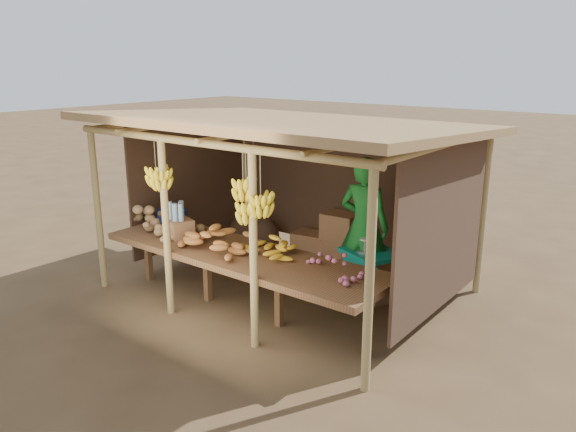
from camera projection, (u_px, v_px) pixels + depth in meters
The scene contains 13 objects.
ground at pixel (288, 289), 7.80m from camera, with size 60.00×60.00×0.00m, color brown.
stall_structure at pixel (286, 152), 7.26m from camera, with size 4.70×3.50×2.43m.
counter at pixel (241, 257), 6.87m from camera, with size 3.90×1.05×0.80m.
potato_heap at pixel (155, 217), 7.69m from camera, with size 1.14×0.68×0.37m, color olive, non-canonical shape.
sweet_potato_heap at pixel (220, 235), 6.92m from camera, with size 1.04×0.62×0.36m, color #B16B2D, non-canonical shape.
onion_heap at pixel (329, 259), 6.10m from camera, with size 0.74×0.45×0.35m, color #BE5C75, non-canonical shape.
banana_pile at pixel (267, 241), 6.74m from camera, with size 0.65×0.39×0.35m, color yellow, non-canonical shape.
tomato_basin at pixel (172, 214), 8.21m from camera, with size 0.44×0.44×0.23m.
bottle_box at pixel (179, 223), 7.42m from camera, with size 0.45×0.40×0.48m.
vendor at pixel (364, 226), 7.44m from camera, with size 0.68×0.45×1.88m, color #1B7C2A.
tarp_crate at pixel (371, 272), 7.44m from camera, with size 0.89×0.83×0.84m.
carton_stack at pixel (330, 241), 8.68m from camera, with size 1.11×0.46×0.82m.
burlap_sacks at pixel (254, 232), 9.38m from camera, with size 0.95×0.50×0.67m.
Camera 1 is at (4.43, -5.72, 3.08)m, focal length 35.00 mm.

